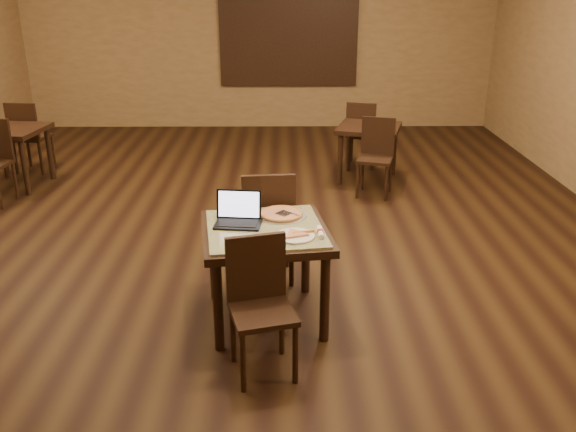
{
  "coord_description": "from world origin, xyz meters",
  "views": [
    {
      "loc": [
        0.39,
        -5.73,
        2.48
      ],
      "look_at": [
        0.43,
        -1.57,
        0.85
      ],
      "focal_mm": 38.0,
      "sensor_mm": 36.0,
      "label": 1
    }
  ],
  "objects_px": {
    "chair_main_far": "(268,221)",
    "other_table_b_chair_far": "(28,133)",
    "other_table_a_chair_far": "(362,131)",
    "laptop": "(239,215)",
    "tiled_table": "(265,240)",
    "other_table_a": "(369,135)",
    "other_table_a_chair_near": "(376,152)",
    "other_table_b": "(10,138)",
    "pizza_pan": "(281,215)",
    "chair_main_near": "(260,297)"
  },
  "relations": [
    {
      "from": "laptop",
      "to": "other_table_b",
      "type": "xyz_separation_m",
      "value": [
        -3.06,
        3.17,
        -0.2
      ]
    },
    {
      "from": "chair_main_far",
      "to": "tiled_table",
      "type": "bearing_deg",
      "value": 83.99
    },
    {
      "from": "pizza_pan",
      "to": "other_table_a_chair_near",
      "type": "xyz_separation_m",
      "value": [
        1.14,
        2.72,
        -0.25
      ]
    },
    {
      "from": "tiled_table",
      "to": "other_table_b",
      "type": "relative_size",
      "value": 1.18
    },
    {
      "from": "tiled_table",
      "to": "laptop",
      "type": "xyz_separation_m",
      "value": [
        -0.2,
        0.1,
        0.16
      ]
    },
    {
      "from": "pizza_pan",
      "to": "other_table_b_chair_far",
      "type": "bearing_deg",
      "value": 133.26
    },
    {
      "from": "tiled_table",
      "to": "chair_main_near",
      "type": "distance_m",
      "value": 0.64
    },
    {
      "from": "laptop",
      "to": "other_table_a",
      "type": "height_order",
      "value": "laptop"
    },
    {
      "from": "chair_main_near",
      "to": "laptop",
      "type": "distance_m",
      "value": 0.81
    },
    {
      "from": "tiled_table",
      "to": "other_table_a_chair_far",
      "type": "xyz_separation_m",
      "value": [
        1.22,
        4.04,
        -0.14
      ]
    },
    {
      "from": "chair_main_far",
      "to": "other_table_b_chair_far",
      "type": "xyz_separation_m",
      "value": [
        -3.28,
        3.23,
        -0.02
      ]
    },
    {
      "from": "laptop",
      "to": "other_table_b",
      "type": "distance_m",
      "value": 4.41
    },
    {
      "from": "other_table_a_chair_near",
      "to": "other_table_b_chair_far",
      "type": "distance_m",
      "value": 4.62
    },
    {
      "from": "tiled_table",
      "to": "other_table_b_chair_far",
      "type": "relative_size",
      "value": 1.08
    },
    {
      "from": "other_table_a_chair_far",
      "to": "laptop",
      "type": "bearing_deg",
      "value": 86.49
    },
    {
      "from": "other_table_b",
      "to": "pizza_pan",
      "type": "bearing_deg",
      "value": -35.18
    },
    {
      "from": "other_table_a",
      "to": "other_table_a_chair_near",
      "type": "relative_size",
      "value": 1.02
    },
    {
      "from": "other_table_a",
      "to": "other_table_a_chair_near",
      "type": "xyz_separation_m",
      "value": [
        0.02,
        -0.54,
        -0.07
      ]
    },
    {
      "from": "laptop",
      "to": "other_table_a_chair_near",
      "type": "relative_size",
      "value": 0.39
    },
    {
      "from": "chair_main_far",
      "to": "other_table_a_chair_near",
      "type": "relative_size",
      "value": 1.09
    },
    {
      "from": "other_table_a_chair_near",
      "to": "other_table_b",
      "type": "bearing_deg",
      "value": -167.72
    },
    {
      "from": "chair_main_far",
      "to": "other_table_a_chair_far",
      "type": "distance_m",
      "value": 3.64
    },
    {
      "from": "tiled_table",
      "to": "other_table_a_chair_near",
      "type": "distance_m",
      "value": 3.22
    },
    {
      "from": "other_table_a_chair_near",
      "to": "other_table_a_chair_far",
      "type": "bearing_deg",
      "value": 108.69
    },
    {
      "from": "chair_main_near",
      "to": "chair_main_far",
      "type": "height_order",
      "value": "chair_main_far"
    },
    {
      "from": "other_table_a_chair_far",
      "to": "other_table_b_chair_far",
      "type": "xyz_separation_m",
      "value": [
        -4.49,
        -0.2,
        0.03
      ]
    },
    {
      "from": "other_table_a_chair_near",
      "to": "other_table_a_chair_far",
      "type": "relative_size",
      "value": 1.0
    },
    {
      "from": "other_table_a_chair_near",
      "to": "chair_main_far",
      "type": "bearing_deg",
      "value": -101.82
    },
    {
      "from": "chair_main_near",
      "to": "other_table_a_chair_near",
      "type": "height_order",
      "value": "chair_main_near"
    },
    {
      "from": "pizza_pan",
      "to": "chair_main_near",
      "type": "bearing_deg",
      "value": -99.3
    },
    {
      "from": "tiled_table",
      "to": "other_table_b_chair_far",
      "type": "xyz_separation_m",
      "value": [
        -3.27,
        3.84,
        -0.11
      ]
    },
    {
      "from": "other_table_a_chair_near",
      "to": "other_table_b",
      "type": "height_order",
      "value": "other_table_a_chair_near"
    },
    {
      "from": "tiled_table",
      "to": "pizza_pan",
      "type": "bearing_deg",
      "value": 55.15
    },
    {
      "from": "pizza_pan",
      "to": "other_table_a_chair_near",
      "type": "distance_m",
      "value": 2.96
    },
    {
      "from": "laptop",
      "to": "other_table_a",
      "type": "xyz_separation_m",
      "value": [
        1.44,
        3.4,
        -0.23
      ]
    },
    {
      "from": "other_table_b",
      "to": "other_table_a_chair_far",
      "type": "bearing_deg",
      "value": 16.47
    },
    {
      "from": "laptop",
      "to": "other_table_a",
      "type": "relative_size",
      "value": 0.38
    },
    {
      "from": "other_table_a",
      "to": "laptop",
      "type": "bearing_deg",
      "value": -96.68
    },
    {
      "from": "laptop",
      "to": "pizza_pan",
      "type": "relative_size",
      "value": 0.92
    },
    {
      "from": "tiled_table",
      "to": "other_table_b",
      "type": "bearing_deg",
      "value": 126.55
    },
    {
      "from": "chair_main_far",
      "to": "other_table_a_chair_near",
      "type": "height_order",
      "value": "chair_main_far"
    },
    {
      "from": "other_table_b_chair_far",
      "to": "other_table_a_chair_near",
      "type": "bearing_deg",
      "value": 175.78
    },
    {
      "from": "other_table_a",
      "to": "other_table_a_chair_far",
      "type": "height_order",
      "value": "other_table_a_chair_far"
    },
    {
      "from": "tiled_table",
      "to": "other_table_a_chair_far",
      "type": "height_order",
      "value": "other_table_a_chair_far"
    },
    {
      "from": "pizza_pan",
      "to": "other_table_a_chair_near",
      "type": "bearing_deg",
      "value": 67.22
    },
    {
      "from": "other_table_a_chair_near",
      "to": "other_table_b_chair_far",
      "type": "xyz_separation_m",
      "value": [
        -4.53,
        0.88,
        0.03
      ]
    },
    {
      "from": "tiled_table",
      "to": "laptop",
      "type": "height_order",
      "value": "laptop"
    },
    {
      "from": "chair_main_near",
      "to": "other_table_a_chair_near",
      "type": "relative_size",
      "value": 1.0
    },
    {
      "from": "chair_main_near",
      "to": "other_table_a_chair_near",
      "type": "bearing_deg",
      "value": 55.29
    },
    {
      "from": "laptop",
      "to": "other_table_b_chair_far",
      "type": "height_order",
      "value": "laptop"
    }
  ]
}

